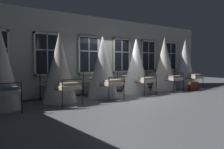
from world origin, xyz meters
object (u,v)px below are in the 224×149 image
at_px(cot_second, 60,68).
at_px(cot_third, 103,67).
at_px(cot_first, 0,67).
at_px(cot_fifth, 164,64).
at_px(cot_fourth, 136,66).
at_px(cot_sixth, 185,64).
at_px(suitcase_dark, 193,86).

height_order(cot_second, cot_third, cot_second).
bearing_deg(cot_first, cot_second, -88.34).
xyz_separation_m(cot_first, cot_fifth, (7.84, -0.06, -0.00)).
distance_m(cot_second, cot_fifth, 5.83).
height_order(cot_fourth, cot_sixth, cot_sixth).
height_order(cot_third, cot_fifth, cot_fifth).
height_order(cot_first, cot_fourth, cot_first).
bearing_deg(cot_second, cot_fifth, -91.45).
xyz_separation_m(cot_first, cot_second, (2.02, 0.02, -0.08)).
relative_size(cot_first, cot_sixth, 1.01).
xyz_separation_m(cot_fifth, cot_sixth, (1.92, 0.07, -0.01)).
bearing_deg(cot_second, cot_sixth, -90.71).
distance_m(cot_fourth, cot_fifth, 1.95).
relative_size(cot_fifth, suitcase_dark, 4.69).
distance_m(cot_fourth, cot_sixth, 3.87).
relative_size(cot_fourth, cot_sixth, 0.95).
bearing_deg(cot_fourth, suitcase_dark, -111.12).
bearing_deg(cot_second, cot_first, 89.86).
distance_m(cot_sixth, suitcase_dark, 1.87).
distance_m(cot_fifth, cot_sixth, 1.92).
distance_m(cot_first, cot_sixth, 9.76).
relative_size(cot_fifth, cot_sixth, 1.00).
bearing_deg(cot_fifth, cot_second, 90.48).
bearing_deg(suitcase_dark, cot_fifth, 139.39).
bearing_deg(cot_second, suitcase_dark, -100.50).
bearing_deg(suitcase_dark, cot_second, 178.36).
xyz_separation_m(cot_third, suitcase_dark, (4.87, -1.15, -1.02)).
bearing_deg(cot_fifth, cot_sixth, -86.54).
bearing_deg(cot_fourth, cot_sixth, -89.18).
xyz_separation_m(cot_fifth, suitcase_dark, (0.96, -1.10, -1.11)).
bearing_deg(cot_third, suitcase_dark, -102.95).
bearing_deg(cot_sixth, cot_first, 88.42).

